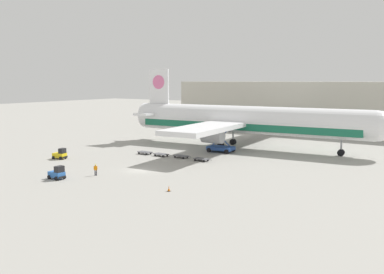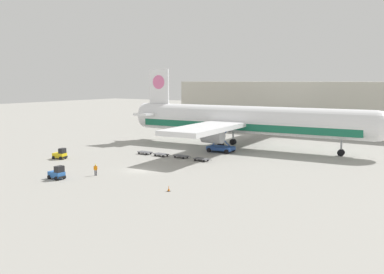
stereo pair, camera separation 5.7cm
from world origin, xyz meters
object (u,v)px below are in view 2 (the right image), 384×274
(airplane_main, at_px, (242,121))
(baggage_tug_mid, at_px, (60,154))
(baggage_dolly_lead, at_px, (145,152))
(ground_crew_near, at_px, (96,169))
(baggage_dolly_second, at_px, (161,154))
(baggage_dolly_trail, at_px, (201,159))
(scissor_lift_loader, at_px, (221,141))
(baggage_dolly_third, at_px, (181,156))
(baggage_tug_foreground, at_px, (57,173))
(traffic_cone_near, at_px, (169,188))

(airplane_main, relative_size, baggage_tug_mid, 21.55)
(baggage_dolly_lead, distance_m, ground_crew_near, 19.76)
(baggage_dolly_second, relative_size, baggage_dolly_trail, 1.00)
(scissor_lift_loader, bearing_deg, airplane_main, 78.47)
(baggage_tug_mid, bearing_deg, airplane_main, 41.75)
(baggage_dolly_third, xyz_separation_m, ground_crew_near, (-2.15, -19.40, 0.64))
(baggage_dolly_lead, xyz_separation_m, baggage_dolly_third, (8.30, 0.64, 0.00))
(airplane_main, distance_m, ground_crew_near, 37.26)
(airplane_main, distance_m, baggage_dolly_trail, 18.43)
(baggage_dolly_third, bearing_deg, baggage_tug_foreground, -99.50)
(traffic_cone_near, bearing_deg, baggage_tug_mid, 166.46)
(baggage_tug_foreground, xyz_separation_m, ground_crew_near, (2.90, 4.78, 0.15))
(airplane_main, height_order, baggage_dolly_lead, airplane_main)
(scissor_lift_loader, relative_size, baggage_dolly_trail, 1.53)
(baggage_tug_mid, bearing_deg, scissor_lift_loader, 35.40)
(airplane_main, distance_m, scissor_lift_loader, 8.12)
(baggage_tug_mid, relative_size, baggage_dolly_trail, 0.72)
(baggage_tug_foreground, bearing_deg, baggage_dolly_second, 87.52)
(ground_crew_near, bearing_deg, baggage_tug_foreground, -179.14)
(scissor_lift_loader, relative_size, traffic_cone_near, 7.41)
(baggage_dolly_lead, distance_m, baggage_dolly_second, 4.06)
(airplane_main, bearing_deg, baggage_dolly_lead, -128.54)
(baggage_tug_foreground, relative_size, baggage_dolly_third, 0.66)
(baggage_dolly_second, distance_m, ground_crew_near, 18.91)
(baggage_dolly_third, bearing_deg, scissor_lift_loader, 76.57)
(baggage_dolly_second, bearing_deg, baggage_tug_foreground, -89.68)
(airplane_main, xyz_separation_m, baggage_tug_mid, (-21.55, -30.35, -4.96))
(airplane_main, xyz_separation_m, traffic_cone_near, (9.01, -37.71, -5.46))
(scissor_lift_loader, bearing_deg, ground_crew_near, -104.06)
(baggage_tug_foreground, bearing_deg, baggage_tug_mid, 139.08)
(baggage_dolly_trail, xyz_separation_m, traffic_cone_near, (7.90, -20.14, -0.01))
(airplane_main, distance_m, baggage_tug_mid, 37.55)
(baggage_tug_foreground, xyz_separation_m, baggage_dolly_third, (5.05, 24.18, -0.49))
(baggage_tug_mid, bearing_deg, baggage_dolly_trail, 16.56)
(baggage_tug_foreground, bearing_deg, baggage_dolly_third, 77.69)
(baggage_dolly_trail, bearing_deg, baggage_dolly_second, -176.82)
(baggage_tug_mid, distance_m, baggage_dolly_trail, 26.02)
(baggage_dolly_third, distance_m, traffic_cone_near, 24.21)
(baggage_tug_mid, distance_m, traffic_cone_near, 31.44)
(airplane_main, relative_size, scissor_lift_loader, 10.20)
(baggage_tug_mid, xyz_separation_m, baggage_dolly_lead, (9.57, 12.63, -0.49))
(baggage_tug_foreground, bearing_deg, airplane_main, 77.55)
(baggage_tug_foreground, relative_size, baggage_tug_mid, 0.92)
(scissor_lift_loader, bearing_deg, baggage_tug_foreground, -107.44)
(ground_crew_near, bearing_deg, baggage_dolly_second, 38.47)
(baggage_dolly_trail, bearing_deg, baggage_dolly_third, 176.52)
(airplane_main, height_order, baggage_tug_foreground, airplane_main)
(airplane_main, bearing_deg, scissor_lift_loader, -101.53)
(scissor_lift_loader, bearing_deg, baggage_dolly_third, -110.22)
(baggage_dolly_lead, height_order, ground_crew_near, ground_crew_near)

